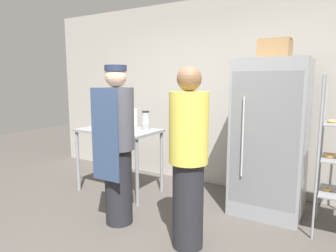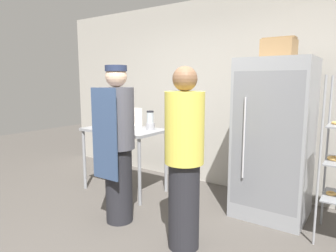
{
  "view_description": "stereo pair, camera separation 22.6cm",
  "coord_description": "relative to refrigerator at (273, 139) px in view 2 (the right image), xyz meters",
  "views": [
    {
      "loc": [
        1.57,
        -2.03,
        1.57
      ],
      "look_at": [
        -0.06,
        0.73,
        1.08
      ],
      "focal_mm": 32.0,
      "sensor_mm": 36.0,
      "label": 1
    },
    {
      "loc": [
        1.76,
        -1.91,
        1.57
      ],
      "look_at": [
        -0.06,
        0.73,
        1.08
      ],
      "focal_mm": 32.0,
      "sensor_mm": 36.0,
      "label": 2
    }
  ],
  "objects": [
    {
      "name": "ground_plane",
      "position": [
        -0.85,
        -1.53,
        -0.91
      ],
      "size": [
        14.0,
        14.0,
        0.0
      ],
      "primitive_type": "plane",
      "color": "#4C4742"
    },
    {
      "name": "cardboard_storage_box",
      "position": [
        0.0,
        0.02,
        1.01
      ],
      "size": [
        0.34,
        0.31,
        0.22
      ],
      "color": "#937047",
      "rests_on": "refrigerator"
    },
    {
      "name": "prep_counter",
      "position": [
        -1.96,
        -0.38,
        -0.11
      ],
      "size": [
        1.12,
        0.66,
        0.9
      ],
      "color": "gray",
      "rests_on": "ground_plane"
    },
    {
      "name": "blender_pitcher",
      "position": [
        -1.6,
        -0.23,
        0.11
      ],
      "size": [
        0.12,
        0.12,
        0.26
      ],
      "color": "#99999E",
      "rests_on": "prep_counter"
    },
    {
      "name": "donut_box",
      "position": [
        -1.9,
        -0.32,
        0.04
      ],
      "size": [
        0.27,
        0.24,
        0.29
      ],
      "color": "silver",
      "rests_on": "prep_counter"
    },
    {
      "name": "refrigerator",
      "position": [
        0.0,
        0.0,
        0.0
      ],
      "size": [
        0.79,
        0.72,
        1.81
      ],
      "color": "gray",
      "rests_on": "ground_plane"
    },
    {
      "name": "person_baker",
      "position": [
        -1.35,
        -1.13,
        -0.01
      ],
      "size": [
        0.37,
        0.38,
        1.72
      ],
      "color": "#232328",
      "rests_on": "ground_plane"
    },
    {
      "name": "back_wall",
      "position": [
        -0.85,
        0.65,
        0.47
      ],
      "size": [
        6.4,
        0.12,
        2.74
      ],
      "primitive_type": "cube",
      "color": "#ADA89E",
      "rests_on": "ground_plane"
    },
    {
      "name": "person_customer",
      "position": [
        -0.47,
        -1.17,
        -0.04
      ],
      "size": [
        0.36,
        0.36,
        1.69
      ],
      "color": "#232328",
      "rests_on": "ground_plane"
    }
  ]
}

